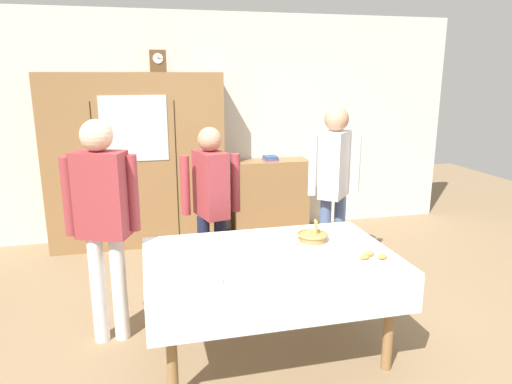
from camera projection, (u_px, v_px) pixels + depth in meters
ground_plane at (262, 335)px, 3.65m from camera, size 12.00×12.00×0.00m
back_wall at (209, 126)px, 5.82m from camera, size 6.40×0.10×2.70m
dining_table at (271, 268)px, 3.27m from camera, size 1.73×1.12×0.75m
wall_cabinet at (136, 161)px, 5.41m from camera, size 2.00×0.46×2.00m
mantel_clock at (158, 61)px, 5.21m from camera, size 0.18×0.11×0.24m
bookshelf_low at (270, 196)px, 5.97m from camera, size 0.95×0.35×0.93m
book_stack at (270, 158)px, 5.85m from camera, size 0.17×0.19×0.06m
tea_cup_mid_left at (164, 245)px, 3.37m from camera, size 0.13×0.13×0.06m
tea_cup_mid_right at (217, 281)px, 2.78m from camera, size 0.13×0.13×0.06m
tea_cup_near_right at (292, 243)px, 3.41m from camera, size 0.13×0.13×0.06m
bread_basket at (313, 236)px, 3.53m from camera, size 0.24×0.24×0.16m
pastry_plate at (373, 259)px, 3.15m from camera, size 0.28×0.28×0.05m
spoon_back_edge at (222, 250)px, 3.34m from camera, size 0.12×0.02×0.01m
spoon_near_left at (263, 236)px, 3.63m from camera, size 0.12×0.02×0.01m
person_beside_shelf at (211, 197)px, 4.08m from camera, size 0.52×0.40×1.54m
person_by_cabinet at (334, 177)px, 4.44m from camera, size 0.52×0.40×1.69m
person_behind_table_left at (102, 211)px, 3.35m from camera, size 0.52×0.31×1.68m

